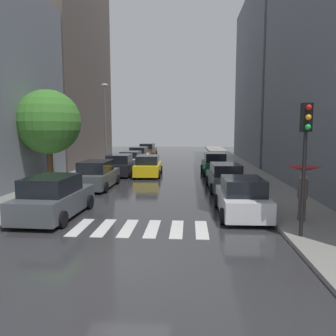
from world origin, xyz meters
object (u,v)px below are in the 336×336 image
Objects in this scene: parked_car_left_second at (97,175)px; lamp_post_left at (105,121)px; parked_car_left_third at (120,165)px; traffic_light_right_corner at (305,140)px; parked_car_left_fourth at (131,160)px; pedestrian_foreground at (303,179)px; street_tree_left at (48,122)px; parked_car_left_fifth at (139,154)px; taxi_midroad at (148,166)px; parked_car_left_nearest at (54,198)px; parked_car_left_sixth at (148,150)px; parked_car_right_nearest at (242,198)px; parked_car_right_third at (214,165)px; parked_car_right_second at (225,177)px.

lamp_post_left is (-1.63, 8.62, 3.58)m from parked_car_left_second.
traffic_light_right_corner is at bearing -149.66° from parked_car_left_third.
traffic_light_right_corner is (9.28, -20.52, 2.56)m from parked_car_left_fourth.
street_tree_left is (-12.89, 6.95, 2.32)m from pedestrian_foreground.
taxi_midroad is (2.52, -11.87, -0.00)m from parked_car_left_fifth.
pedestrian_foreground reaches higher than parked_car_left_third.
parked_car_left_sixth is at bearing 2.19° from parked_car_left_nearest.
parked_car_right_nearest is at bearing -163.51° from parked_car_left_sixth.
parked_car_right_third is (7.59, -17.22, 0.01)m from parked_car_left_sixth.
parked_car_left_nearest is 12.45m from taxi_midroad.
parked_car_left_third is at bearing 32.56° from parked_car_right_nearest.
parked_car_left_fourth is (0.09, 11.48, -0.08)m from parked_car_left_second.
lamp_post_left reaches higher than parked_car_right_second.
parked_car_left_nearest reaches higher than parked_car_left_third.
parked_car_right_nearest is (7.70, -11.82, -0.01)m from parked_car_left_third.
lamp_post_left is (-1.60, -8.72, 3.62)m from parked_car_left_fifth.
parked_car_left_sixth is at bearing -1.06° from parked_car_left_third.
parked_car_left_sixth is 15.68m from lamp_post_left.
parked_car_right_third is at bearing -12.43° from lamp_post_left.
parked_car_left_third is 2.16× the size of pedestrian_foreground.
lamp_post_left reaches higher than parked_car_left_third.
parked_car_left_second is at bearing -177.30° from parked_car_left_fifth.
taxi_midroad is at bearing -98.77° from parked_car_left_third.
parked_car_left_nearest is 1.09× the size of parked_car_right_third.
parked_car_left_third is 5.72m from parked_car_left_fourth.
parked_car_left_sixth is at bearing 83.44° from lamp_post_left.
parked_car_left_nearest is 0.98× the size of parked_car_left_second.
parked_car_left_fourth is at bearing -178.27° from parked_car_left_sixth.
taxi_midroad reaches higher than parked_car_left_nearest.
lamp_post_left is (-1.74, -15.17, 3.57)m from parked_car_left_sixth.
traffic_light_right_corner is (9.37, -9.04, 2.49)m from parked_car_left_second.
parked_car_left_fifth is 13.26m from parked_car_right_third.
parked_car_right_nearest is at bearing 178.68° from parked_car_right_second.
parked_car_left_nearest is at bearing -42.90° from pedestrian_foreground.
parked_car_left_second reaches higher than parked_car_right_second.
taxi_midroad reaches higher than parked_car_left_fifth.
parked_car_left_fifth is 0.80× the size of street_tree_left.
parked_car_right_nearest is (7.83, -17.53, 0.04)m from parked_car_left_fourth.
parked_car_left_sixth is at bearing 1.35° from parked_car_left_fifth.
street_tree_left reaches higher than parked_car_right_second.
parked_car_left_sixth is 18.48m from taxi_midroad.
parked_car_left_nearest reaches higher than parked_car_left_second.
lamp_post_left is at bearing 31.45° from parked_car_left_third.
parked_car_left_second is 23.79m from parked_car_left_sixth.
parked_car_left_nearest is 1.11× the size of parked_car_right_nearest.
parked_car_left_nearest reaches higher than parked_car_right_nearest.
parked_car_left_fifth is at bearing 80.78° from street_tree_left.
parked_car_right_nearest reaches higher than parked_car_right_second.
parked_car_left_second is at bearing -79.30° from lamp_post_left.
parked_car_right_third is at bearing -154.37° from parked_car_left_sixth.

